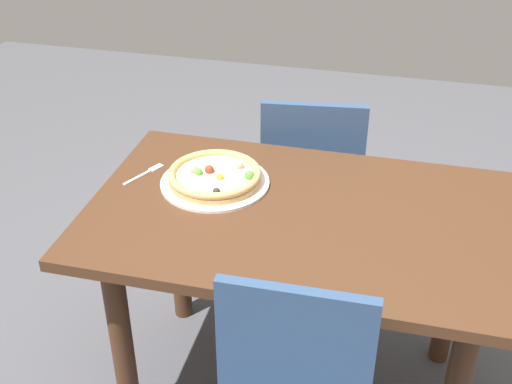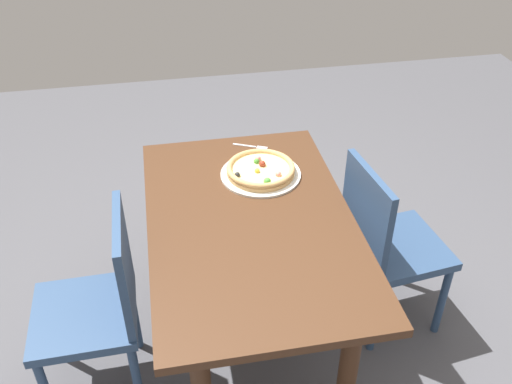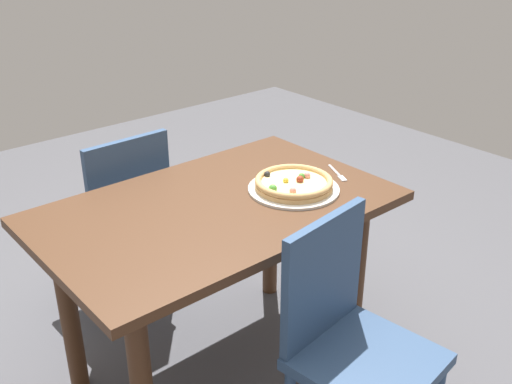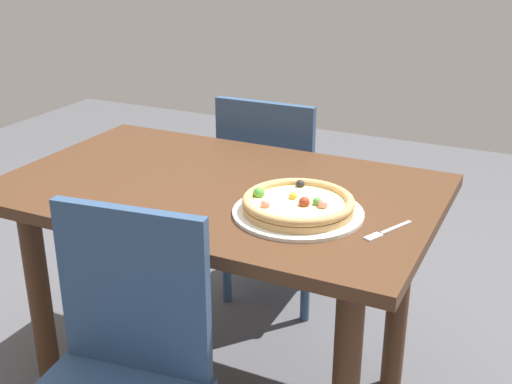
{
  "view_description": "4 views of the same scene",
  "coord_description": "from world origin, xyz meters",
  "px_view_note": "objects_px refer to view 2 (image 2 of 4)",
  "views": [
    {
      "loc": [
        0.27,
        -1.61,
        1.83
      ],
      "look_at": [
        -0.15,
        0.05,
        0.76
      ],
      "focal_mm": 46.39,
      "sensor_mm": 36.0,
      "label": 1
    },
    {
      "loc": [
        1.69,
        -0.3,
        2.1
      ],
      "look_at": [
        -0.15,
        0.05,
        0.76
      ],
      "focal_mm": 39.56,
      "sensor_mm": 36.0,
      "label": 2
    },
    {
      "loc": [
        1.14,
        1.56,
        1.7
      ],
      "look_at": [
        -0.15,
        0.05,
        0.76
      ],
      "focal_mm": 41.88,
      "sensor_mm": 36.0,
      "label": 3
    },
    {
      "loc": [
        -0.88,
        1.57,
        1.44
      ],
      "look_at": [
        -0.15,
        0.05,
        0.76
      ],
      "focal_mm": 46.22,
      "sensor_mm": 36.0,
      "label": 4
    }
  ],
  "objects_px": {
    "fork": "(253,147)",
    "chair_near": "(100,304)",
    "chair_far": "(386,242)",
    "dining_table": "(251,243)",
    "plate": "(261,174)",
    "pizza": "(261,169)"
  },
  "relations": [
    {
      "from": "chair_far",
      "to": "pizza",
      "type": "xyz_separation_m",
      "value": [
        -0.23,
        -0.52,
        0.3
      ]
    },
    {
      "from": "plate",
      "to": "fork",
      "type": "relative_size",
      "value": 2.22
    },
    {
      "from": "dining_table",
      "to": "pizza",
      "type": "distance_m",
      "value": 0.34
    },
    {
      "from": "dining_table",
      "to": "fork",
      "type": "relative_size",
      "value": 8.12
    },
    {
      "from": "pizza",
      "to": "fork",
      "type": "distance_m",
      "value": 0.24
    },
    {
      "from": "chair_near",
      "to": "pizza",
      "type": "bearing_deg",
      "value": -63.03
    },
    {
      "from": "chair_near",
      "to": "plate",
      "type": "height_order",
      "value": "chair_near"
    },
    {
      "from": "plate",
      "to": "pizza",
      "type": "bearing_deg",
      "value": -7.59
    },
    {
      "from": "fork",
      "to": "pizza",
      "type": "bearing_deg",
      "value": -67.16
    },
    {
      "from": "plate",
      "to": "pizza",
      "type": "relative_size",
      "value": 1.17
    },
    {
      "from": "chair_far",
      "to": "fork",
      "type": "relative_size",
      "value": 5.53
    },
    {
      "from": "fork",
      "to": "chair_near",
      "type": "bearing_deg",
      "value": -114.26
    },
    {
      "from": "dining_table",
      "to": "chair_near",
      "type": "distance_m",
      "value": 0.63
    },
    {
      "from": "dining_table",
      "to": "plate",
      "type": "xyz_separation_m",
      "value": [
        -0.29,
        0.1,
        0.13
      ]
    },
    {
      "from": "dining_table",
      "to": "pizza",
      "type": "relative_size",
      "value": 4.29
    },
    {
      "from": "pizza",
      "to": "chair_near",
      "type": "bearing_deg",
      "value": -62.03
    },
    {
      "from": "pizza",
      "to": "fork",
      "type": "xyz_separation_m",
      "value": [
        -0.24,
        0.01,
        -0.03
      ]
    },
    {
      "from": "chair_far",
      "to": "chair_near",
      "type": "bearing_deg",
      "value": -90.54
    },
    {
      "from": "chair_far",
      "to": "plate",
      "type": "distance_m",
      "value": 0.63
    },
    {
      "from": "dining_table",
      "to": "chair_far",
      "type": "distance_m",
      "value": 0.63
    },
    {
      "from": "plate",
      "to": "dining_table",
      "type": "bearing_deg",
      "value": -18.23
    },
    {
      "from": "chair_near",
      "to": "plate",
      "type": "xyz_separation_m",
      "value": [
        -0.38,
        0.71,
        0.27
      ]
    }
  ]
}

